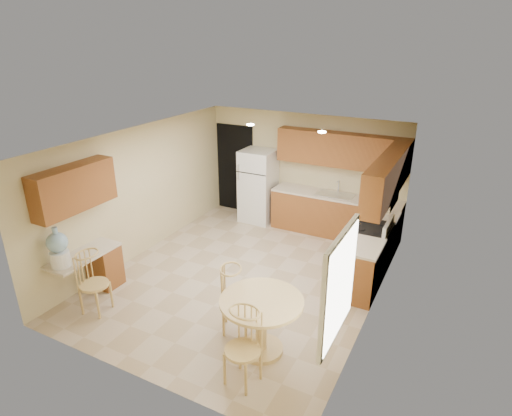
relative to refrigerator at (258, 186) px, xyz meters
The scene contains 30 objects.
floor 2.71m from the refrigerator, 68.40° to the right, with size 5.50×5.50×0.00m, color tan.
ceiling 3.07m from the refrigerator, 68.40° to the right, with size 4.50×5.50×0.02m, color white.
wall_back 1.09m from the refrigerator, 20.23° to the left, with size 4.50×0.02×2.50m, color beige.
wall_front 5.25m from the refrigerator, 79.55° to the right, with size 4.50×0.02×2.50m, color beige.
wall_left 2.76m from the refrigerator, 118.44° to the right, with size 0.02×5.50×2.50m, color beige.
wall_right 4.02m from the refrigerator, 36.87° to the right, with size 0.02×5.50×2.50m, color beige.
doorway 0.89m from the refrigerator, 157.27° to the left, with size 0.90×0.02×2.10m, color black.
base_cab_back 1.87m from the refrigerator, ahead, with size 2.75×0.60×0.87m, color #955626.
counter_back 1.83m from the refrigerator, ahead, with size 2.75×0.63×0.04m, color beige.
base_cab_right_a 2.98m from the refrigerator, 10.64° to the right, with size 0.60×0.59×0.87m, color #955626.
counter_right_a 2.95m from the refrigerator, 10.64° to the right, with size 0.63×0.59×0.04m, color beige.
base_cab_right_b 3.55m from the refrigerator, 34.59° to the right, with size 0.60×0.80×0.87m, color #955626.
counter_right_b 3.52m from the refrigerator, 34.59° to the right, with size 0.63×0.80×0.04m, color beige.
upper_cab_back 2.10m from the refrigerator, ahead, with size 2.75×0.33×0.70m, color #955626.
upper_cab_right 3.41m from the refrigerator, 21.41° to the right, with size 0.33×2.42×0.70m, color #955626.
upper_cab_left 4.28m from the refrigerator, 105.84° to the right, with size 0.33×1.40×0.70m, color #955626.
sink 1.80m from the refrigerator, ahead, with size 0.78×0.44×0.01m, color silver.
range_hood 3.25m from the refrigerator, 22.46° to the right, with size 0.50×0.76×0.14m, color silver.
desk_pedestal 3.89m from the refrigerator, 105.76° to the right, with size 0.48×0.42×0.72m, color #955626.
desk_top 4.23m from the refrigerator, 104.36° to the right, with size 0.50×1.20×0.04m, color beige.
window 5.35m from the refrigerator, 53.21° to the right, with size 0.06×1.12×1.30m.
can_light_a 2.09m from the refrigerator, 69.44° to the right, with size 0.14×0.14×0.02m, color white.
can_light_b 2.75m from the refrigerator, 32.96° to the right, with size 0.14×0.14×0.02m, color white.
refrigerator is the anchor object (origin of this frame).
stove 3.14m from the refrigerator, 22.99° to the right, with size 0.65×0.76×1.09m.
dining_table 4.52m from the refrigerator, 62.25° to the right, with size 1.12×1.12×0.83m.
chair_table_a 4.15m from the refrigerator, 68.01° to the right, with size 0.45×0.57×1.01m.
chair_table_b 5.17m from the refrigerator, 65.40° to the right, with size 0.45×0.45×1.01m.
chair_desk 4.49m from the refrigerator, 97.68° to the right, with size 0.44×0.57×1.00m.
water_crock 4.65m from the refrigerator, 103.08° to the right, with size 0.31×0.31×0.64m.
Camera 1 is at (3.26, -5.81, 4.04)m, focal length 30.00 mm.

